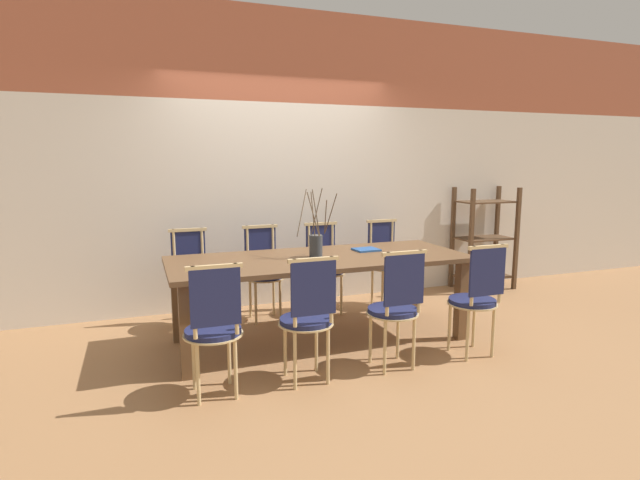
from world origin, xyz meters
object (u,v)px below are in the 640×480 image
object	(u,v)px
chair_far_center	(324,264)
book_stack	(366,250)
dining_table	(320,267)
vase_centerpiece	(316,244)
shelving_rack	(484,239)
chair_near_center	(396,304)

from	to	relation	value
chair_far_center	book_stack	xyz separation A→B (m)	(0.18, -0.65, 0.26)
dining_table	vase_centerpiece	bearing A→B (deg)	178.91
book_stack	vase_centerpiece	bearing A→B (deg)	-165.79
chair_far_center	shelving_rack	distance (m)	2.25
shelving_rack	chair_far_center	bearing A→B (deg)	-173.81
chair_far_center	shelving_rack	world-z (taller)	shelving_rack
chair_near_center	chair_far_center	size ratio (longest dim) A/B	1.00
dining_table	chair_far_center	xyz separation A→B (m)	(0.34, 0.79, -0.16)
chair_near_center	chair_far_center	xyz separation A→B (m)	(0.01, 1.58, 0.00)
book_stack	shelving_rack	world-z (taller)	shelving_rack
vase_centerpiece	shelving_rack	size ratio (longest dim) A/B	0.47
chair_far_center	dining_table	bearing A→B (deg)	66.68
dining_table	shelving_rack	distance (m)	2.78
chair_far_center	book_stack	size ratio (longest dim) A/B	4.04
chair_far_center	vase_centerpiece	xyz separation A→B (m)	(-0.38, -0.79, 0.37)
dining_table	book_stack	size ratio (longest dim) A/B	11.13
dining_table	chair_near_center	bearing A→B (deg)	-67.57
dining_table	chair_near_center	size ratio (longest dim) A/B	2.75
chair_far_center	book_stack	distance (m)	0.72
chair_near_center	chair_far_center	distance (m)	1.58
dining_table	book_stack	xyz separation A→B (m)	(0.52, 0.14, 0.10)
chair_far_center	book_stack	bearing A→B (deg)	105.15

